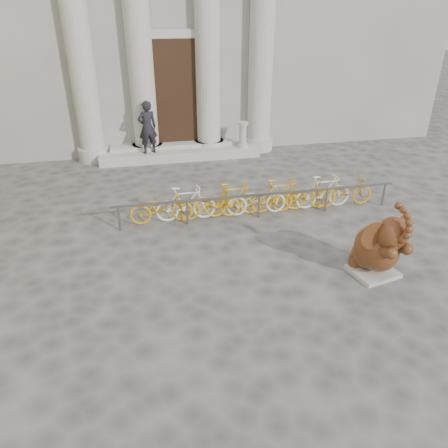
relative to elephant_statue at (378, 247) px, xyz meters
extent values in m
plane|color=#474442|center=(-3.32, -0.63, -0.69)|extent=(80.00, 80.00, 0.00)
cube|color=black|center=(-3.32, 9.29, 1.61)|extent=(2.40, 0.16, 4.00)
cylinder|color=#A8A59E|center=(-6.52, 9.17, 3.31)|extent=(0.90, 0.90, 8.00)
cylinder|color=#A8A59E|center=(-4.52, 9.17, 3.31)|extent=(0.90, 0.90, 8.00)
cylinder|color=#A8A59E|center=(-2.12, 9.17, 3.31)|extent=(0.90, 0.90, 8.00)
cylinder|color=#A8A59E|center=(-0.12, 9.17, 3.31)|extent=(0.90, 0.90, 8.00)
cube|color=#A8A59E|center=(-3.32, 8.77, -0.51)|extent=(6.00, 1.20, 0.36)
cube|color=#A8A59E|center=(-0.01, 0.03, -0.64)|extent=(1.10, 1.03, 0.09)
ellipsoid|color=black|center=(-0.05, 0.23, -0.31)|extent=(0.94, 0.91, 0.60)
ellipsoid|color=black|center=(-0.01, 0.05, -0.04)|extent=(1.13, 1.30, 0.98)
cylinder|color=black|center=(-0.33, 0.30, -0.47)|extent=(0.34, 0.34, 0.25)
cylinder|color=black|center=(0.17, 0.41, -0.47)|extent=(0.34, 0.34, 0.25)
cylinder|color=black|center=(-0.13, -0.37, 0.14)|extent=(0.34, 0.60, 0.38)
cylinder|color=black|center=(0.27, -0.28, 0.14)|extent=(0.34, 0.60, 0.38)
ellipsoid|color=black|center=(0.06, -0.28, 0.48)|extent=(0.76, 0.73, 0.76)
cylinder|color=black|center=(-0.28, -0.24, 0.45)|extent=(0.64, 0.11, 0.64)
cylinder|color=black|center=(0.35, -0.11, 0.45)|extent=(0.58, 0.36, 0.64)
cone|color=beige|center=(-0.01, -0.49, 0.33)|extent=(0.16, 0.22, 0.10)
cone|color=beige|center=(0.21, -0.44, 0.33)|extent=(0.08, 0.22, 0.10)
cube|color=slate|center=(-1.77, 3.24, 0.01)|extent=(8.00, 0.06, 0.06)
cylinder|color=slate|center=(-5.57, 3.24, -0.34)|extent=(0.06, 0.06, 0.70)
cylinder|color=slate|center=(-3.77, 3.24, -0.34)|extent=(0.06, 0.06, 0.70)
cylinder|color=slate|center=(-1.77, 3.24, -0.34)|extent=(0.06, 0.06, 0.70)
cylinder|color=slate|center=(0.23, 3.24, -0.34)|extent=(0.06, 0.06, 0.70)
cylinder|color=slate|center=(2.03, 3.24, -0.34)|extent=(0.06, 0.06, 0.70)
imported|color=orange|center=(-4.43, 3.49, -0.19)|extent=(1.70, 0.50, 1.00)
imported|color=white|center=(-3.77, 3.49, -0.19)|extent=(1.66, 0.47, 1.00)
imported|color=orange|center=(-3.10, 3.49, -0.19)|extent=(1.70, 0.50, 1.00)
imported|color=orange|center=(-2.43, 3.49, -0.19)|extent=(1.66, 0.47, 1.00)
imported|color=white|center=(-1.77, 3.49, -0.19)|extent=(1.70, 0.50, 1.00)
imported|color=orange|center=(-1.10, 3.49, -0.19)|extent=(1.66, 0.47, 1.00)
imported|color=orange|center=(-0.43, 3.49, -0.19)|extent=(1.70, 0.50, 1.00)
imported|color=white|center=(0.24, 3.49, -0.19)|extent=(1.66, 0.47, 1.00)
imported|color=orange|center=(0.90, 3.49, -0.19)|extent=(1.70, 0.50, 1.00)
imported|color=black|center=(-4.48, 8.50, 0.62)|extent=(0.79, 0.62, 1.90)
cylinder|color=#A8A59E|center=(-0.93, 8.47, -0.27)|extent=(0.39, 0.39, 0.12)
cylinder|color=#A8A59E|center=(-0.93, 8.47, 0.12)|extent=(0.28, 0.28, 0.89)
cylinder|color=#A8A59E|center=(-0.93, 8.47, 0.59)|extent=(0.39, 0.39, 0.10)
camera|label=1|loc=(-4.95, -7.28, 4.86)|focal=35.00mm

